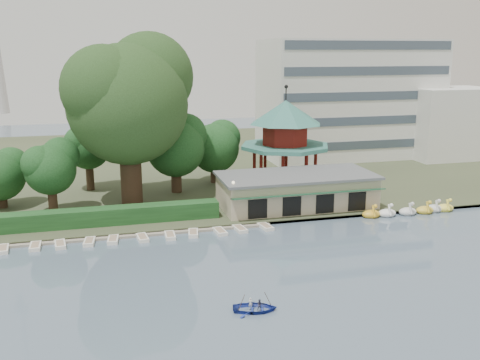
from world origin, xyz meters
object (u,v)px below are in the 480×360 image
object	(u,v)px
boathouse	(296,190)
big_tree	(129,96)
dock	(109,236)
rowboat_with_passengers	(255,305)
pavilion	(285,134)

from	to	relation	value
boathouse	big_tree	xyz separation A→B (m)	(-18.81, 6.26, 11.07)
dock	boathouse	size ratio (longest dim) A/B	1.83
big_tree	boathouse	bearing A→B (deg)	-18.40
big_tree	rowboat_with_passengers	bearing A→B (deg)	-77.21
dock	big_tree	bearing A→B (deg)	73.85
dock	rowboat_with_passengers	world-z (taller)	rowboat_with_passengers
dock	rowboat_with_passengers	size ratio (longest dim) A/B	6.54
dock	pavilion	world-z (taller)	pavilion
pavilion	rowboat_with_passengers	distance (m)	37.21
big_tree	dock	bearing A→B (deg)	-106.15
pavilion	rowboat_with_passengers	world-z (taller)	pavilion
boathouse	rowboat_with_passengers	xyz separation A→B (m)	(-12.00, -23.73, -1.89)
dock	rowboat_with_passengers	bearing A→B (deg)	-62.19
big_tree	rowboat_with_passengers	world-z (taller)	big_tree
dock	boathouse	xyz separation A→B (m)	(22.00, 4.77, 2.25)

